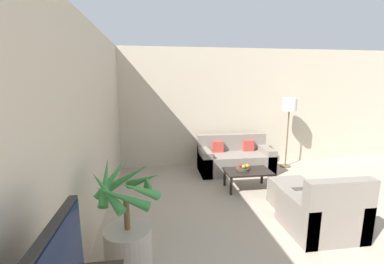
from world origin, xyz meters
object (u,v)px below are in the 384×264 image
object	(u,v)px
sofa_loveseat	(235,159)
floor_lamp	(289,109)
potted_palm	(128,229)
fruit_bowl	(243,169)
apple_green	(244,167)
apple_red	(241,165)
ottoman	(290,193)
coffee_table	(248,173)
orange_fruit	(247,166)
armchair	(322,214)

from	to	relation	value
sofa_loveseat	floor_lamp	distance (m)	1.68
potted_palm	fruit_bowl	xyz separation A→B (m)	(1.89, 1.81, -0.04)
potted_palm	apple_green	bearing A→B (deg)	42.88
apple_red	ottoman	xyz separation A→B (m)	(0.55, -0.82, -0.22)
coffee_table	orange_fruit	size ratio (longest dim) A/B	11.41
fruit_bowl	apple_red	xyz separation A→B (m)	(-0.02, 0.03, 0.06)
sofa_loveseat	orange_fruit	bearing A→B (deg)	-93.49
floor_lamp	apple_red	size ratio (longest dim) A/B	23.38
orange_fruit	coffee_table	bearing A→B (deg)	-89.93
potted_palm	apple_red	bearing A→B (deg)	44.56
sofa_loveseat	armchair	world-z (taller)	armchair
coffee_table	orange_fruit	distance (m)	0.13
potted_palm	orange_fruit	distance (m)	2.66
coffee_table	ottoman	world-z (taller)	ottoman
potted_palm	sofa_loveseat	xyz separation A→B (m)	(2.03, 2.70, -0.14)
potted_palm	ottoman	xyz separation A→B (m)	(2.41, 1.02, -0.21)
potted_palm	orange_fruit	world-z (taller)	potted_palm
potted_palm	coffee_table	distance (m)	2.64
coffee_table	sofa_loveseat	bearing A→B (deg)	86.64
potted_palm	apple_red	xyz separation A→B (m)	(1.87, 1.84, 0.01)
sofa_loveseat	floor_lamp	xyz separation A→B (m)	(1.28, 0.15, 1.08)
potted_palm	ottoman	world-z (taller)	potted_palm
orange_fruit	ottoman	bearing A→B (deg)	-60.02
armchair	sofa_loveseat	bearing A→B (deg)	99.31
potted_palm	coffee_table	size ratio (longest dim) A/B	1.42
fruit_bowl	apple_red	world-z (taller)	apple_red
apple_red	apple_green	distance (m)	0.09
potted_palm	orange_fruit	xyz separation A→B (m)	(1.97, 1.79, 0.01)
coffee_table	fruit_bowl	distance (m)	0.12
ottoman	apple_red	bearing A→B (deg)	123.70
sofa_loveseat	coffee_table	distance (m)	0.95
apple_red	orange_fruit	world-z (taller)	orange_fruit
floor_lamp	apple_green	xyz separation A→B (m)	(-1.42, -1.10, -0.93)
coffee_table	ottoman	size ratio (longest dim) A/B	1.43
apple_red	apple_green	world-z (taller)	apple_green
sofa_loveseat	ottoman	size ratio (longest dim) A/B	2.69
floor_lamp	ottoman	world-z (taller)	floor_lamp
sofa_loveseat	fruit_bowl	size ratio (longest dim) A/B	6.27
potted_palm	apple_red	world-z (taller)	potted_palm
fruit_bowl	armchair	distance (m)	1.65
ottoman	armchair	bearing A→B (deg)	-88.89
fruit_bowl	orange_fruit	world-z (taller)	orange_fruit
armchair	ottoman	distance (m)	0.77
sofa_loveseat	armchair	xyz separation A→B (m)	(0.40, -2.45, -0.01)
apple_green	apple_red	bearing A→B (deg)	104.32
floor_lamp	apple_green	distance (m)	2.02
orange_fruit	fruit_bowl	bearing A→B (deg)	164.24
floor_lamp	orange_fruit	xyz separation A→B (m)	(-1.34, -1.06, -0.93)
coffee_table	armchair	xyz separation A→B (m)	(0.46, -1.50, -0.03)
floor_lamp	sofa_loveseat	bearing A→B (deg)	-173.35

